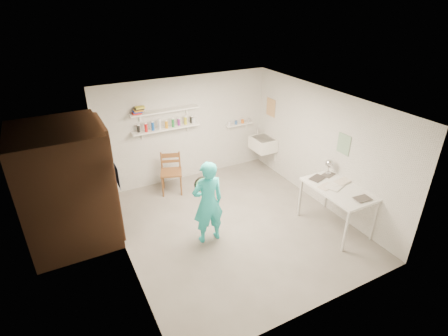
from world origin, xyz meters
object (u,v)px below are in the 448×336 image
belfast_sink (263,144)px  man (208,202)px  work_table (336,208)px  desk_lamp (330,163)px  wall_clock (202,184)px  wooden_chair (171,172)px

belfast_sink → man: 2.99m
work_table → desk_lamp: desk_lamp is taller
work_table → desk_lamp: (0.21, 0.51, 0.65)m
wall_clock → wooden_chair: 1.75m
belfast_sink → desk_lamp: size_ratio=3.75×
wooden_chair → desk_lamp: 3.31m
man → work_table: size_ratio=1.21×
wooden_chair → desk_lamp: size_ratio=6.07×
belfast_sink → wooden_chair: size_ratio=0.62×
wall_clock → desk_lamp: 2.50m
belfast_sink → work_table: (-0.11, -2.62, -0.27)m
work_table → belfast_sink: bearing=87.6°
belfast_sink → man: bearing=-141.8°
man → desk_lamp: man is taller
wooden_chair → wall_clock: bearing=-70.1°
man → wall_clock: 0.34m
wall_clock → belfast_sink: bearing=35.8°
desk_lamp → man: bearing=173.9°
belfast_sink → wooden_chair: wooden_chair is taller
belfast_sink → wooden_chair: (-2.35, 0.03, -0.21)m
work_table → wooden_chair: bearing=130.2°
man → wooden_chair: (-0.00, 1.88, -0.29)m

